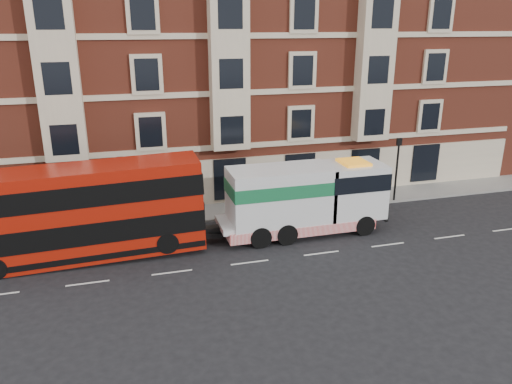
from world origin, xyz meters
TOP-DOWN VIEW (x-y plane):
  - ground at (0.00, 0.00)m, footprint 120.00×120.00m
  - sidewalk at (0.00, 7.50)m, footprint 90.00×3.00m
  - victorian_terrace at (0.50, 15.00)m, footprint 45.00×12.00m
  - lamp_post_west at (-6.00, 6.20)m, footprint 0.35×0.15m
  - lamp_post_east at (12.00, 6.20)m, footprint 0.35×0.15m
  - double_decker_bus at (-8.11, 2.87)m, footprint 12.21×2.80m
  - tow_truck at (3.95, 2.87)m, footprint 9.78×2.89m
  - pedestrian at (-6.06, 7.02)m, footprint 0.68×0.48m

SIDE VIEW (x-z plane):
  - ground at x=0.00m, z-range 0.00..0.00m
  - sidewalk at x=0.00m, z-range 0.00..0.15m
  - pedestrian at x=-6.06m, z-range 0.15..1.94m
  - tow_truck at x=3.95m, z-range 0.12..4.20m
  - double_decker_bus at x=-8.11m, z-range 0.15..5.09m
  - lamp_post_west at x=-6.00m, z-range 0.50..4.85m
  - lamp_post_east at x=12.00m, z-range 0.50..4.85m
  - victorian_terrace at x=0.50m, z-range -0.13..20.27m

